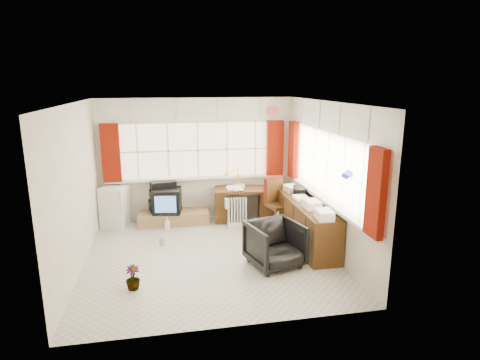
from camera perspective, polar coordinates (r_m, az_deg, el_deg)
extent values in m
plane|color=beige|center=(6.76, -4.19, -10.76)|extent=(4.00, 4.00, 0.00)
plane|color=beige|center=(8.29, -5.97, 2.91)|extent=(4.00, 0.00, 4.00)
plane|color=beige|center=(4.45, -1.42, -6.67)|extent=(4.00, 0.00, 4.00)
plane|color=beige|center=(6.44, -22.34, -1.22)|extent=(0.00, 4.00, 4.00)
plane|color=beige|center=(6.85, 12.48, 0.35)|extent=(0.00, 4.00, 4.00)
plane|color=white|center=(6.16, -4.60, 10.92)|extent=(4.00, 4.00, 0.00)
plane|color=#FFF6C9|center=(8.23, -5.99, 4.25)|extent=(3.60, 0.00, 3.60)
cube|color=white|center=(8.31, -5.86, 0.26)|extent=(3.70, 0.12, 0.05)
cube|color=white|center=(8.21, -14.37, 3.87)|extent=(0.03, 0.02, 1.10)
cube|color=white|center=(8.19, -10.17, 4.07)|extent=(0.03, 0.02, 1.10)
cube|color=white|center=(8.22, -5.98, 4.24)|extent=(0.03, 0.02, 1.10)
cube|color=white|center=(8.29, -1.84, 4.39)|extent=(0.03, 0.02, 1.10)
cube|color=white|center=(8.41, 2.22, 4.51)|extent=(0.03, 0.02, 1.10)
plane|color=#FFF6C9|center=(6.80, 12.41, 1.98)|extent=(0.00, 3.60, 3.60)
cube|color=white|center=(6.92, 11.86, -2.73)|extent=(0.12, 3.70, 0.05)
cube|color=white|center=(5.74, 16.97, -0.47)|extent=(0.02, 0.03, 1.10)
cube|color=white|center=(6.26, 14.46, 0.86)|extent=(0.02, 0.03, 1.10)
cube|color=white|center=(6.80, 12.33, 1.98)|extent=(0.02, 0.03, 1.10)
cube|color=white|center=(7.34, 10.52, 2.93)|extent=(0.02, 0.03, 1.10)
cube|color=white|center=(7.89, 8.95, 3.75)|extent=(0.02, 0.03, 1.10)
cube|color=maroon|center=(8.19, -17.89, 3.64)|extent=(0.35, 0.10, 1.15)
cube|color=maroon|center=(8.44, 4.98, 4.54)|extent=(0.35, 0.10, 1.15)
cube|color=maroon|center=(8.24, 7.56, 4.25)|extent=(0.10, 0.35, 1.15)
cube|color=maroon|center=(5.28, 18.79, -1.76)|extent=(0.10, 0.35, 1.15)
cube|color=silver|center=(8.12, -6.12, 9.80)|extent=(3.95, 0.08, 0.48)
cube|color=silver|center=(6.68, 12.60, 8.71)|extent=(0.08, 3.95, 0.48)
cube|color=#482711|center=(8.21, 0.55, -1.39)|extent=(1.25, 0.75, 0.05)
cube|color=#482711|center=(8.29, -2.60, -3.70)|extent=(0.35, 0.56, 0.63)
cube|color=#482711|center=(8.34, 3.67, -3.61)|extent=(0.35, 0.56, 0.63)
cube|color=white|center=(8.20, 0.55, -1.14)|extent=(0.24, 0.30, 0.02)
cube|color=white|center=(8.20, 0.55, -1.11)|extent=(0.24, 0.30, 0.02)
cube|color=white|center=(8.20, 0.55, -1.09)|extent=(0.24, 0.30, 0.02)
cube|color=white|center=(8.19, 0.55, -1.06)|extent=(0.24, 0.30, 0.02)
cube|color=white|center=(8.19, 0.55, -1.03)|extent=(0.24, 0.30, 0.02)
cube|color=white|center=(8.19, 0.55, -1.00)|extent=(0.24, 0.30, 0.02)
cylinder|color=yellow|center=(8.37, -0.31, -0.82)|extent=(0.10, 0.10, 0.02)
cylinder|color=yellow|center=(8.33, -0.31, 0.43)|extent=(0.02, 0.02, 0.37)
cone|color=yellow|center=(8.29, -0.31, 1.42)|extent=(0.16, 0.14, 0.15)
cube|color=black|center=(7.91, 5.48, -6.90)|extent=(0.54, 0.54, 0.04)
cylinder|color=silver|center=(7.83, 5.51, -5.36)|extent=(0.06, 0.06, 0.49)
cube|color=#482711|center=(7.75, 5.56, -3.66)|extent=(0.52, 0.51, 0.06)
cube|color=#482711|center=(7.84, 4.73, -1.45)|extent=(0.37, 0.17, 0.47)
cube|color=maroon|center=(7.84, 4.73, -1.32)|extent=(0.41, 0.19, 0.49)
imported|color=black|center=(6.32, 4.98, -9.09)|extent=(0.94, 0.95, 0.70)
cube|color=white|center=(8.07, -0.41, -6.26)|extent=(0.39, 0.16, 0.08)
cube|color=white|center=(7.95, -1.64, -4.38)|extent=(0.03, 0.12, 0.50)
cube|color=white|center=(7.95, -1.23, -4.36)|extent=(0.03, 0.12, 0.50)
cube|color=white|center=(7.96, -0.82, -4.34)|extent=(0.03, 0.12, 0.50)
cube|color=white|center=(7.97, -0.41, -4.31)|extent=(0.03, 0.12, 0.50)
cube|color=white|center=(7.98, 0.00, -4.29)|extent=(0.03, 0.12, 0.50)
cube|color=white|center=(7.99, 0.40, -4.27)|extent=(0.03, 0.12, 0.50)
cube|color=white|center=(8.00, 0.81, -4.25)|extent=(0.03, 0.12, 0.50)
cube|color=#482711|center=(7.18, 9.49, -6.19)|extent=(0.50, 2.00, 0.75)
cube|color=white|center=(6.33, 11.88, -4.98)|extent=(0.24, 0.32, 0.10)
cube|color=white|center=(6.80, 10.17, -3.58)|extent=(0.24, 0.32, 0.10)
cube|color=white|center=(7.27, 8.68, -2.36)|extent=(0.24, 0.32, 0.10)
cube|color=white|center=(7.76, 7.39, -1.29)|extent=(0.24, 0.32, 0.10)
cube|color=black|center=(7.66, 8.65, -1.45)|extent=(0.39, 0.44, 0.12)
cube|color=#A87D54|center=(8.28, -9.41, -5.28)|extent=(1.40, 0.50, 0.25)
cube|color=black|center=(8.15, -10.33, -2.90)|extent=(0.60, 0.56, 0.49)
cube|color=#4A79D4|center=(7.91, -10.56, -3.43)|extent=(0.41, 0.08, 0.33)
cube|color=black|center=(8.35, -10.74, -3.49)|extent=(0.64, 0.46, 0.22)
cube|color=black|center=(8.29, -10.80, -2.10)|extent=(0.59, 0.43, 0.21)
cube|color=black|center=(8.24, -10.87, -0.76)|extent=(0.53, 0.40, 0.20)
cube|color=white|center=(8.33, -17.33, -3.59)|extent=(0.60, 0.60, 0.81)
cube|color=silver|center=(8.00, -16.62, -3.35)|extent=(0.02, 0.02, 0.43)
imported|color=white|center=(7.92, -10.32, -6.14)|extent=(0.10, 0.11, 0.27)
imported|color=#7EBCB0|center=(7.27, -11.07, -8.41)|extent=(0.09, 0.09, 0.17)
imported|color=black|center=(5.88, -15.01, -13.27)|extent=(0.24, 0.24, 0.35)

